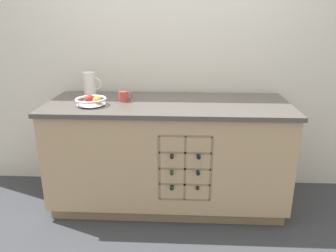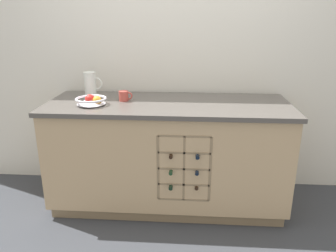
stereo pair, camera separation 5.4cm
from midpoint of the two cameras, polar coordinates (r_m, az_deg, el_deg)
The scene contains 6 objects.
ground_plane at distance 3.01m, azimuth -0.52°, elevation -12.85°, with size 14.00×14.00×0.00m, color #383A3F.
back_wall at distance 3.00m, azimuth -0.11°, elevation 12.97°, with size 4.40×0.06×2.55m, color silver.
kitchen_island at distance 2.79m, azimuth -0.52°, elevation -4.84°, with size 1.97×0.77×0.91m.
fruit_bowl at distance 2.63m, azimuth -13.79°, elevation 4.33°, with size 0.24×0.24×0.08m.
white_pitcher at distance 2.89m, azimuth -14.00°, elevation 7.04°, with size 0.16×0.11×0.22m.
ceramic_mug at distance 2.72m, azimuth -8.27°, elevation 5.17°, with size 0.11×0.08×0.08m.
Camera 1 is at (0.13, -2.56, 1.58)m, focal length 35.00 mm.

